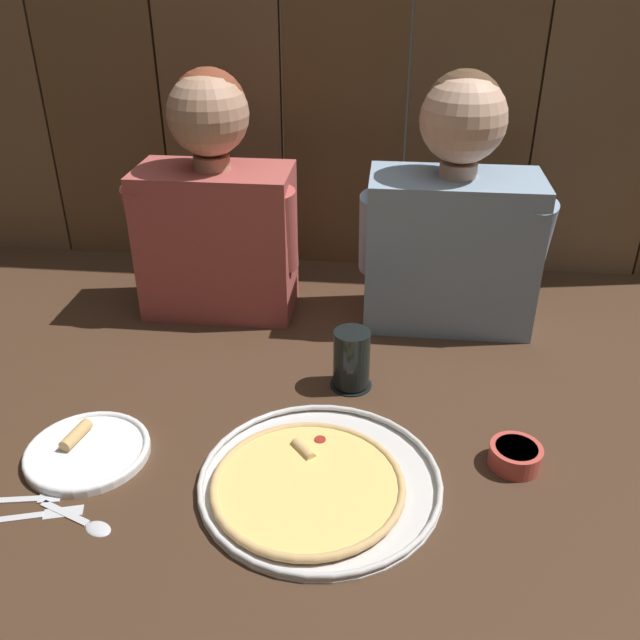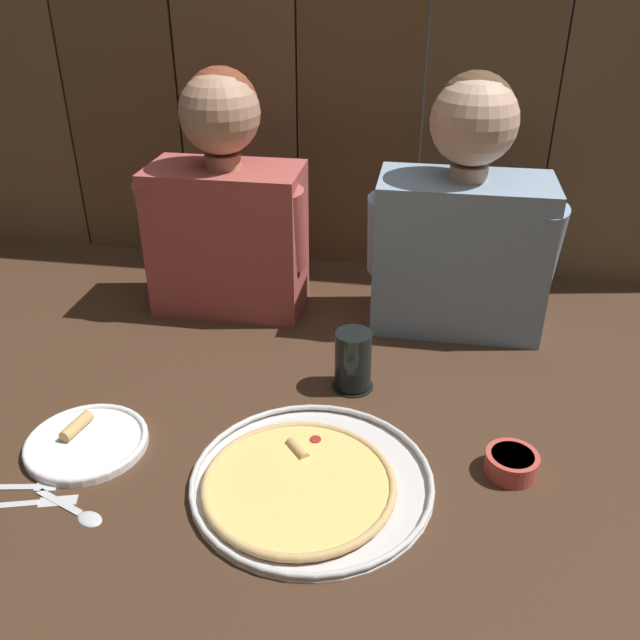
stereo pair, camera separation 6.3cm
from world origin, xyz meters
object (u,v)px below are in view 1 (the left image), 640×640
dipping_bowl (515,455)px  pizza_tray (314,482)px  diner_right (454,216)px  dinner_plate (87,451)px  drinking_glass (352,360)px  diner_left (215,206)px

dipping_bowl → pizza_tray: bearing=-165.0°
pizza_tray → diner_right: bearing=68.2°
pizza_tray → diner_right: 0.69m
dipping_bowl → diner_right: size_ratio=0.16×
dinner_plate → diner_right: diner_right is taller
pizza_tray → drinking_glass: bearing=82.3°
diner_left → dipping_bowl: bearing=-39.1°
pizza_tray → dinner_plate: (-0.40, 0.04, -0.00)m
pizza_tray → dinner_plate: size_ratio=1.88×
drinking_glass → dipping_bowl: drinking_glass is taller
pizza_tray → dinner_plate: bearing=174.9°
dinner_plate → diner_right: size_ratio=0.38×
dipping_bowl → diner_right: diner_right is taller
dipping_bowl → diner_right: 0.57m
dipping_bowl → diner_left: 0.84m
pizza_tray → dipping_bowl: size_ratio=4.52×
dinner_plate → dipping_bowl: bearing=4.2°
drinking_glass → diner_right: 0.41m
dinner_plate → dipping_bowl: size_ratio=2.41×
dinner_plate → drinking_glass: drinking_glass is taller
dinner_plate → dipping_bowl: dipping_bowl is taller
diner_left → diner_right: bearing=0.0°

